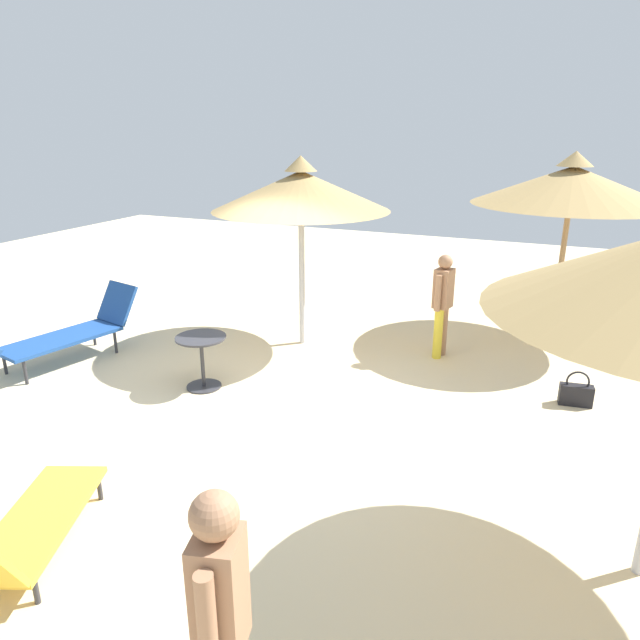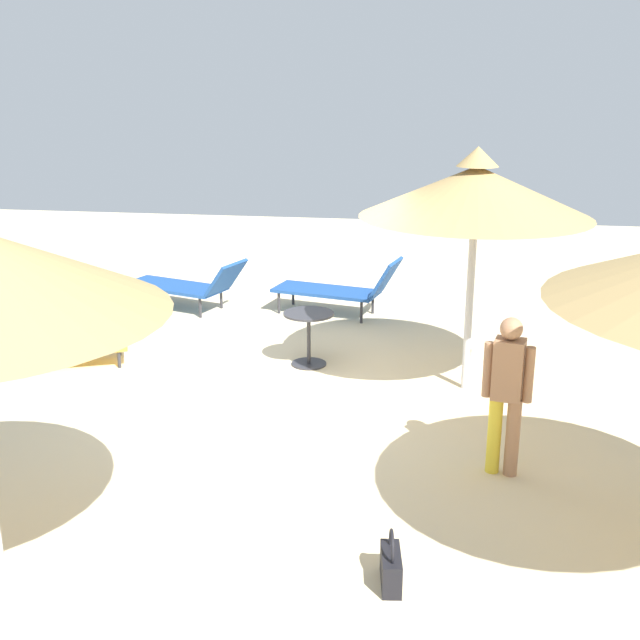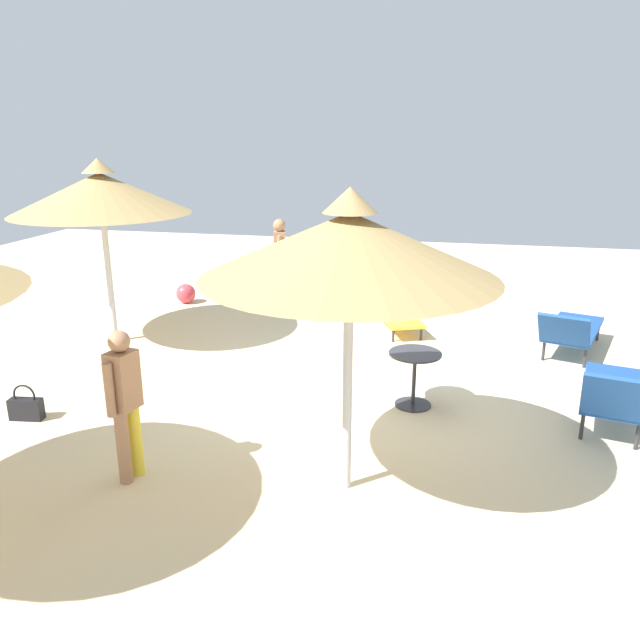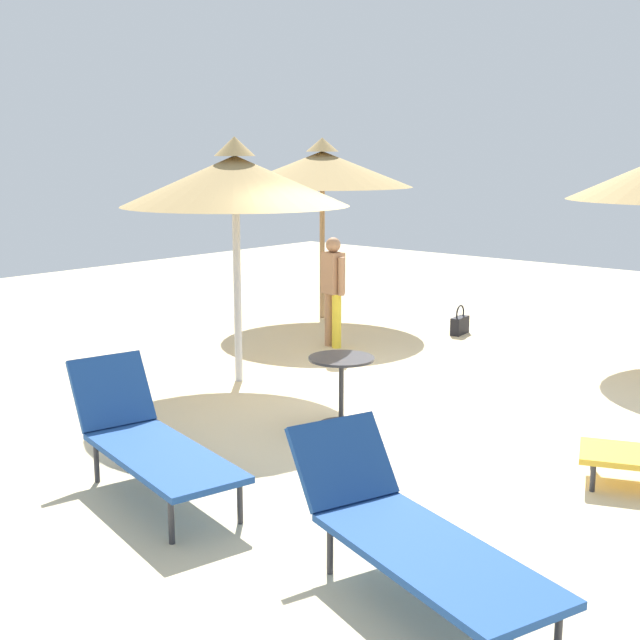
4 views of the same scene
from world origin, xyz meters
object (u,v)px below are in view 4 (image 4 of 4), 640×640
at_px(lounge_chair_center, 148,438).
at_px(handbag, 460,324).
at_px(parasol_umbrella_front, 322,169).
at_px(lounge_chair_near_left, 409,530).
at_px(person_standing_far_right, 333,286).
at_px(side_table_round, 341,379).
at_px(parasol_umbrella_far_left, 235,181).

bearing_deg(lounge_chair_center, handbag, 100.50).
distance_m(parasol_umbrella_front, lounge_chair_center, 7.61).
xyz_separation_m(lounge_chair_near_left, person_standing_far_right, (-4.64, 4.82, 0.45)).
bearing_deg(lounge_chair_center, lounge_chair_near_left, 1.23).
bearing_deg(parasol_umbrella_front, side_table_round, -47.35).
bearing_deg(handbag, lounge_chair_center, -79.50).
distance_m(parasol_umbrella_front, side_table_round, 5.91).
xyz_separation_m(parasol_umbrella_front, side_table_round, (3.78, -4.11, -1.94)).
relative_size(lounge_chair_center, person_standing_far_right, 1.35).
distance_m(parasol_umbrella_front, handbag, 3.33).
relative_size(parasol_umbrella_far_left, parasol_umbrella_front, 0.98).
bearing_deg(lounge_chair_center, person_standing_far_right, 113.93).
relative_size(parasol_umbrella_front, handbag, 6.51).
height_order(parasol_umbrella_far_left, handbag, parasol_umbrella_far_left).
xyz_separation_m(person_standing_far_right, handbag, (0.91, 1.88, -0.71)).
distance_m(parasol_umbrella_far_left, parasol_umbrella_front, 4.03).
bearing_deg(side_table_round, parasol_umbrella_far_left, 165.90).
bearing_deg(person_standing_far_right, lounge_chair_near_left, -46.04).
xyz_separation_m(lounge_chair_near_left, handbag, (-3.73, 6.69, -0.26)).
relative_size(lounge_chair_near_left, person_standing_far_right, 1.40).
height_order(parasol_umbrella_far_left, parasol_umbrella_front, parasol_umbrella_front).
xyz_separation_m(parasol_umbrella_far_left, lounge_chair_near_left, (4.34, -2.71, -1.95)).
xyz_separation_m(lounge_chair_center, handbag, (-1.25, 6.75, -0.29)).
xyz_separation_m(parasol_umbrella_far_left, parasol_umbrella_front, (-1.79, 3.61, 0.06)).
bearing_deg(handbag, side_table_round, -72.87).
distance_m(parasol_umbrella_far_left, lounge_chair_near_left, 5.48).
xyz_separation_m(person_standing_far_right, side_table_round, (2.29, -2.60, -0.38)).
height_order(handbag, side_table_round, side_table_round).
bearing_deg(side_table_round, parasol_umbrella_front, 132.65).
relative_size(lounge_chair_center, side_table_round, 2.94).
xyz_separation_m(lounge_chair_center, side_table_round, (0.13, 2.27, 0.04)).
distance_m(lounge_chair_center, person_standing_far_right, 5.34).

